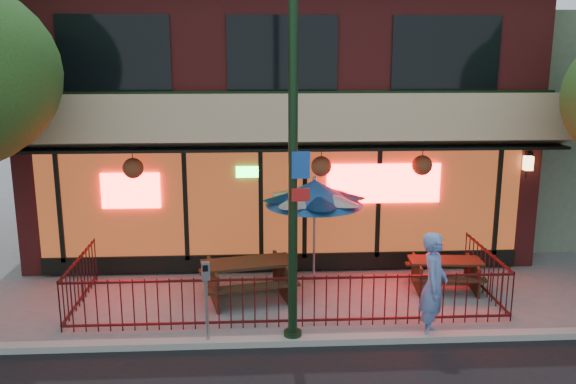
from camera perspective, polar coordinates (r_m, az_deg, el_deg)
name	(u,v)px	position (r m, az deg, el deg)	size (l,w,h in m)	color
ground	(291,331)	(11.47, 0.31, -12.91)	(80.00, 80.00, 0.00)	gray
curb	(293,341)	(11.00, 0.47, -13.75)	(80.00, 0.25, 0.12)	#999993
restaurant_building	(276,85)	(17.46, -1.15, 9.98)	(12.96, 9.49, 8.05)	maroon
neighbor_building	(571,121)	(20.54, 24.93, 6.07)	(6.00, 7.00, 6.00)	slate
patio_fence	(290,289)	(11.68, 0.15, -9.05)	(8.44, 2.62, 1.00)	#3F0D0F
street_light	(293,167)	(10.10, 0.48, 2.38)	(0.43, 0.32, 7.00)	black
picnic_table_left	(248,274)	(12.75, -3.77, -7.67)	(2.12, 1.78, 0.80)	#372314
picnic_table_right	(445,269)	(13.68, 14.47, -7.03)	(1.65, 1.32, 0.66)	#392314
patio_umbrella	(315,193)	(13.11, 2.50, -0.05)	(2.12, 2.12, 2.42)	gray
pedestrian	(434,286)	(11.19, 13.47, -8.52)	(0.71, 0.47, 1.95)	#627FC4
parking_meter_near	(206,290)	(10.63, -7.66, -9.05)	(0.16, 0.14, 1.54)	#9DA0A6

